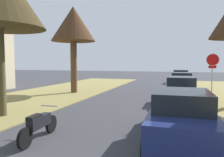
# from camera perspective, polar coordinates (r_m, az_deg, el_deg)

# --- Properties ---
(stop_sign_far) EXTENTS (0.81, 0.23, 2.97)m
(stop_sign_far) POSITION_cam_1_polar(r_m,az_deg,el_deg) (15.53, 25.60, 3.06)
(stop_sign_far) COLOR #9EA0A5
(stop_sign_far) RESTS_ON grass_verge_right
(street_tree_left_mid_b) EXTENTS (3.46, 3.46, 6.77)m
(street_tree_left_mid_b) POSITION_cam_1_polar(r_m,az_deg,el_deg) (17.25, -10.47, 14.03)
(street_tree_left_mid_b) COLOR brown
(street_tree_left_mid_b) RESTS_ON grass_verge_left
(parked_sedan_navy) EXTENTS (2.03, 4.44, 1.57)m
(parked_sedan_navy) POSITION_cam_1_polar(r_m,az_deg,el_deg) (6.93, 18.25, -9.98)
(parked_sedan_navy) COLOR navy
(parked_sedan_navy) RESTS_ON ground
(parked_sedan_silver) EXTENTS (2.03, 4.44, 1.57)m
(parked_sedan_silver) POSITION_cam_1_polar(r_m,az_deg,el_deg) (13.57, 18.11, -3.08)
(parked_sedan_silver) COLOR #BCBCC1
(parked_sedan_silver) RESTS_ON ground
(parked_sedan_black) EXTENTS (2.03, 4.44, 1.57)m
(parked_sedan_black) POSITION_cam_1_polar(r_m,az_deg,el_deg) (19.44, 18.24, -0.93)
(parked_sedan_black) COLOR black
(parked_sedan_black) RESTS_ON ground
(parked_sedan_white) EXTENTS (2.03, 4.44, 1.57)m
(parked_sedan_white) POSITION_cam_1_polar(r_m,az_deg,el_deg) (26.59, 18.07, 0.41)
(parked_sedan_white) COLOR white
(parked_sedan_white) RESTS_ON ground
(parked_motorcycle) EXTENTS (0.60, 2.05, 0.97)m
(parked_motorcycle) POSITION_cam_1_polar(r_m,az_deg,el_deg) (7.06, -19.21, -11.77)
(parked_motorcycle) COLOR black
(parked_motorcycle) RESTS_ON ground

